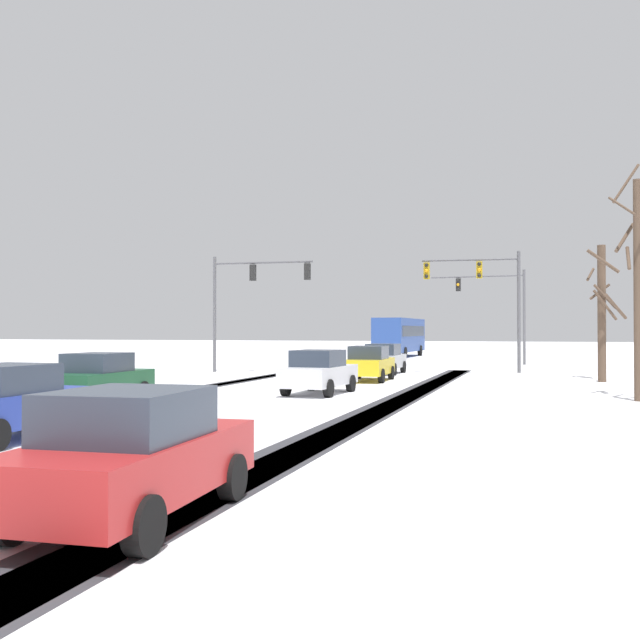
# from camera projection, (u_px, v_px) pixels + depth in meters

# --- Properties ---
(wheel_track_left_lane) EXTENTS (1.20, 38.99, 0.01)m
(wheel_track_left_lane) POSITION_uv_depth(u_px,v_px,m) (394.00, 401.00, 23.91)
(wheel_track_left_lane) COLOR #38383D
(wheel_track_left_lane) RESTS_ON ground
(wheel_track_right_lane) EXTENTS (0.90, 38.99, 0.01)m
(wheel_track_right_lane) POSITION_uv_depth(u_px,v_px,m) (164.00, 394.00, 26.41)
(wheel_track_right_lane) COLOR #38383D
(wheel_track_right_lane) RESTS_ON ground
(wheel_track_center) EXTENTS (1.02, 38.99, 0.01)m
(wheel_track_center) POSITION_uv_depth(u_px,v_px,m) (401.00, 401.00, 23.84)
(wheel_track_center) COLOR #38383D
(wheel_track_center) RESTS_ON ground
(wheel_track_oncoming) EXTENTS (0.85, 38.99, 0.01)m
(wheel_track_oncoming) POSITION_uv_depth(u_px,v_px,m) (158.00, 394.00, 26.48)
(wheel_track_oncoming) COLOR #38383D
(wheel_track_oncoming) RESTS_ON ground
(sidewalk_kerb_right) EXTENTS (4.00, 38.99, 0.12)m
(sidewalk_kerb_right) POSITION_uv_depth(u_px,v_px,m) (551.00, 410.00, 20.77)
(sidewalk_kerb_right) COLOR white
(sidewalk_kerb_right) RESTS_ON ground
(traffic_signal_near_right) EXTENTS (5.13, 0.66, 6.50)m
(traffic_signal_near_right) POSITION_uv_depth(u_px,v_px,m) (485.00, 288.00, 38.36)
(traffic_signal_near_right) COLOR #56565B
(traffic_signal_near_right) RESTS_ON ground
(traffic_signal_near_left) EXTENTS (5.81, 0.58, 6.50)m
(traffic_signal_near_left) POSITION_uv_depth(u_px,v_px,m) (248.00, 289.00, 40.41)
(traffic_signal_near_left) COLOR #56565B
(traffic_signal_near_left) RESTS_ON ground
(traffic_signal_far_right) EXTENTS (6.48, 0.56, 6.50)m
(traffic_signal_far_right) POSITION_uv_depth(u_px,v_px,m) (497.00, 300.00, 50.07)
(traffic_signal_far_right) COLOR #56565B
(traffic_signal_far_right) RESTS_ON ground
(car_silver_lead) EXTENTS (1.87, 4.12, 1.62)m
(car_silver_lead) POSITION_uv_depth(u_px,v_px,m) (384.00, 359.00, 39.01)
(car_silver_lead) COLOR #B7BABF
(car_silver_lead) RESTS_ON ground
(car_yellow_cab_second) EXTENTS (1.92, 4.15, 1.62)m
(car_yellow_cab_second) POSITION_uv_depth(u_px,v_px,m) (369.00, 363.00, 33.53)
(car_yellow_cab_second) COLOR yellow
(car_yellow_cab_second) RESTS_ON ground
(car_white_third) EXTENTS (2.01, 4.19, 1.62)m
(car_white_third) POSITION_uv_depth(u_px,v_px,m) (319.00, 372.00, 26.66)
(car_white_third) COLOR silver
(car_white_third) RESTS_ON ground
(car_dark_green_fourth) EXTENTS (1.95, 4.16, 1.62)m
(car_dark_green_fourth) POSITION_uv_depth(u_px,v_px,m) (100.00, 378.00, 23.18)
(car_dark_green_fourth) COLOR #194C2D
(car_dark_green_fourth) RESTS_ON ground
(car_blue_fifth) EXTENTS (1.91, 4.14, 1.62)m
(car_blue_fifth) POSITION_uv_depth(u_px,v_px,m) (8.00, 402.00, 15.40)
(car_blue_fifth) COLOR #233899
(car_blue_fifth) RESTS_ON ground
(car_red_sixth) EXTENTS (2.00, 4.18, 1.62)m
(car_red_sixth) POSITION_uv_depth(u_px,v_px,m) (132.00, 454.00, 8.89)
(car_red_sixth) COLOR red
(car_red_sixth) RESTS_ON ground
(bus_oncoming) EXTENTS (2.82, 11.04, 3.38)m
(bus_oncoming) POSITION_uv_depth(u_px,v_px,m) (400.00, 334.00, 64.04)
(bus_oncoming) COLOR #284793
(bus_oncoming) RESTS_ON ground
(bare_tree_sidewalk_mid) EXTENTS (1.94, 1.82, 8.02)m
(bare_tree_sidewalk_mid) POSITION_uv_depth(u_px,v_px,m) (639.00, 277.00, 23.97)
(bare_tree_sidewalk_mid) COLOR brown
(bare_tree_sidewalk_mid) RESTS_ON ground
(bare_tree_sidewalk_far) EXTENTS (1.79, 1.75, 6.22)m
(bare_tree_sidewalk_far) POSITION_uv_depth(u_px,v_px,m) (602.00, 310.00, 32.84)
(bare_tree_sidewalk_far) COLOR brown
(bare_tree_sidewalk_far) RESTS_ON ground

